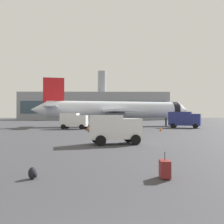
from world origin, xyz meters
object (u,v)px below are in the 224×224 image
at_px(fuel_truck, 184,119).
at_px(rolling_suitcase, 165,169).
at_px(safety_cone_far, 67,126).
at_px(cargo_van, 115,128).
at_px(safety_cone_mid, 161,129).
at_px(airplane_at_gate, 115,110).
at_px(service_truck, 74,120).
at_px(safety_cone_near, 89,128).
at_px(traveller_backpack, 33,173).

height_order(fuel_truck, rolling_suitcase, fuel_truck).
bearing_deg(safety_cone_far, cargo_van, -71.32).
height_order(cargo_van, safety_cone_mid, cargo_van).
bearing_deg(airplane_at_gate, cargo_van, -91.44).
relative_size(service_truck, safety_cone_near, 7.71).
bearing_deg(airplane_at_gate, service_truck, -129.05).
xyz_separation_m(fuel_truck, safety_cone_far, (-23.20, -0.27, -1.42)).
bearing_deg(rolling_suitcase, safety_cone_far, 105.69).
distance_m(service_truck, safety_cone_far, 3.77).
bearing_deg(safety_cone_near, cargo_van, -78.61).
xyz_separation_m(fuel_truck, traveller_backpack, (-18.10, -37.78, -1.54)).
bearing_deg(cargo_van, safety_cone_far, 108.68).
distance_m(cargo_van, traveller_backpack, 12.24).
bearing_deg(safety_cone_near, service_truck, 133.31).
relative_size(cargo_van, safety_cone_far, 6.71).
bearing_deg(service_truck, safety_cone_mid, -20.90).
relative_size(service_truck, rolling_suitcase, 4.59).
xyz_separation_m(safety_cone_near, safety_cone_far, (-4.79, 6.19, 0.03)).
distance_m(rolling_suitcase, traveller_backpack, 5.43).
bearing_deg(service_truck, safety_cone_near, -46.69).
height_order(airplane_at_gate, rolling_suitcase, airplane_at_gate).
relative_size(airplane_at_gate, safety_cone_near, 54.45).
xyz_separation_m(airplane_at_gate, service_truck, (-7.75, -9.55, -2.05)).
bearing_deg(airplane_at_gate, safety_cone_near, -110.64).
height_order(airplane_at_gate, service_truck, airplane_at_gate).
height_order(service_truck, rolling_suitcase, service_truck).
height_order(safety_cone_near, safety_cone_far, safety_cone_far).
bearing_deg(traveller_backpack, service_truck, 95.43).
relative_size(cargo_van, rolling_suitcase, 4.30).
bearing_deg(traveller_backpack, safety_cone_far, 97.75).
bearing_deg(safety_cone_far, fuel_truck, 0.66).
height_order(service_truck, safety_cone_far, service_truck).
bearing_deg(service_truck, traveller_backpack, -84.57).
bearing_deg(safety_cone_far, safety_cone_near, -52.28).
bearing_deg(service_truck, rolling_suitcase, -75.81).
bearing_deg(safety_cone_near, fuel_truck, 19.33).
xyz_separation_m(airplane_at_gate, traveller_backpack, (-4.47, -44.01, -3.42)).
xyz_separation_m(safety_cone_near, safety_cone_mid, (11.83, -2.51, 0.04)).
height_order(safety_cone_mid, safety_cone_far, safety_cone_mid).
xyz_separation_m(fuel_truck, cargo_van, (-14.44, -26.16, -0.32)).
bearing_deg(safety_cone_mid, safety_cone_far, 152.38).
xyz_separation_m(cargo_van, traveller_backpack, (-3.65, -11.62, -1.22)).
bearing_deg(rolling_suitcase, traveller_backpack, -179.96).
distance_m(airplane_at_gate, safety_cone_mid, 17.08).
bearing_deg(safety_cone_near, rolling_suitcase, -79.60).
distance_m(fuel_truck, safety_cone_far, 23.24).
bearing_deg(fuel_truck, safety_cone_mid, -126.28).
bearing_deg(traveller_backpack, cargo_van, 72.54).
height_order(fuel_truck, cargo_van, fuel_truck).
bearing_deg(rolling_suitcase, cargo_van, 98.71).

